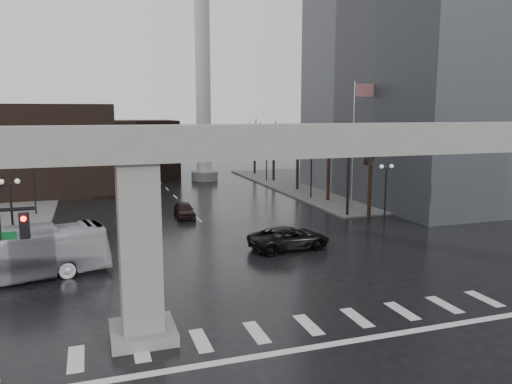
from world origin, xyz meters
TOP-DOWN VIEW (x-y plane):
  - ground at (0.00, 0.00)m, footprint 160.00×160.00m
  - sidewalk_ne at (26.00, 36.00)m, footprint 28.00×36.00m
  - elevated_guideway at (1.26, 0.00)m, footprint 48.00×2.60m
  - building_far_left at (-14.00, 42.00)m, footprint 16.00×14.00m
  - building_far_mid at (-2.00, 52.00)m, footprint 10.00×10.00m
  - smokestack at (6.00, 46.00)m, footprint 3.60×3.60m
  - signal_mast_arm at (8.99, 18.80)m, footprint 12.12×0.43m
  - flagpole_assembly at (15.29, 22.00)m, footprint 2.06×0.12m
  - lamp_right_0 at (13.50, 14.00)m, footprint 1.22×0.32m
  - lamp_right_1 at (13.50, 28.00)m, footprint 1.22×0.32m
  - lamp_right_2 at (13.50, 42.00)m, footprint 1.22×0.32m
  - lamp_left_0 at (-13.50, 14.00)m, footprint 1.22×0.32m
  - lamp_left_1 at (-13.50, 28.00)m, footprint 1.22×0.32m
  - lamp_left_2 at (-13.50, 42.00)m, footprint 1.22×0.32m
  - tree_right_0 at (14.53, 18.02)m, footprint 1.09×1.58m
  - tree_right_1 at (14.53, 26.02)m, footprint 1.09×1.61m
  - tree_right_2 at (14.53, 34.02)m, footprint 1.10×1.63m
  - tree_right_3 at (14.53, 42.02)m, footprint 1.11×1.66m
  - tree_right_4 at (14.53, 50.02)m, footprint 1.12×1.69m
  - pickup_truck at (3.84, 10.53)m, footprint 5.81×3.12m
  - city_bus at (-13.14, 9.39)m, footprint 10.75×4.46m
  - far_car at (-1.02, 22.99)m, footprint 1.71×3.96m

SIDE VIEW (x-z plane):
  - ground at x=0.00m, z-range 0.00..0.00m
  - sidewalk_ne at x=26.00m, z-range 0.00..0.15m
  - far_car at x=-1.02m, z-range 0.00..1.33m
  - pickup_truck at x=3.84m, z-range 0.00..1.55m
  - city_bus at x=-13.14m, z-range 0.00..2.92m
  - tree_right_0 at x=14.53m, z-range -0.97..6.54m
  - tree_right_1 at x=14.53m, z-range -0.99..6.69m
  - tree_right_2 at x=14.53m, z-range -1.01..6.84m
  - tree_right_3 at x=14.53m, z-range -1.03..6.99m
  - tree_right_4 at x=14.53m, z-range -1.05..7.14m
  - lamp_right_0 at x=13.50m, z-range 0.92..6.03m
  - lamp_right_1 at x=13.50m, z-range 0.92..6.03m
  - lamp_right_2 at x=13.50m, z-range 0.92..6.03m
  - lamp_left_0 at x=-13.50m, z-range 0.92..6.03m
  - lamp_left_1 at x=-13.50m, z-range 0.92..6.03m
  - lamp_left_2 at x=-13.50m, z-range 0.92..6.03m
  - building_far_mid at x=-2.00m, z-range 0.00..8.00m
  - building_far_left at x=-14.00m, z-range 0.00..10.00m
  - signal_mast_arm at x=8.99m, z-range 1.83..9.83m
  - elevated_guideway at x=1.26m, z-range 2.53..11.23m
  - flagpole_assembly at x=15.29m, z-range 1.53..13.53m
  - smokestack at x=6.00m, z-range -1.65..28.35m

